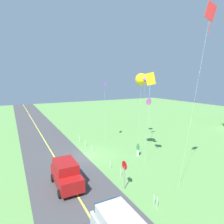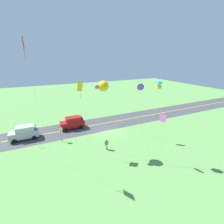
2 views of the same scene
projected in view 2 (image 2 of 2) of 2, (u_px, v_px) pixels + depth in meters
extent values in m
cube|color=#60994C|center=(109.00, 132.00, 29.61)|extent=(120.00, 120.00, 0.10)
cube|color=#424244|center=(101.00, 124.00, 33.01)|extent=(120.00, 7.00, 0.00)
cube|color=#E5E04C|center=(101.00, 124.00, 33.01)|extent=(120.00, 0.16, 0.00)
cube|color=maroon|center=(72.00, 124.00, 30.72)|extent=(4.40, 1.90, 1.10)
cube|color=maroon|center=(73.00, 119.00, 30.52)|extent=(2.73, 1.75, 0.80)
cube|color=#334756|center=(67.00, 120.00, 30.07)|extent=(0.10, 1.62, 0.64)
cube|color=#334756|center=(82.00, 118.00, 31.18)|extent=(0.10, 1.62, 0.60)
cylinder|color=black|center=(66.00, 130.00, 29.50)|extent=(0.68, 0.22, 0.68)
cylinder|color=black|center=(64.00, 126.00, 31.13)|extent=(0.68, 0.22, 0.68)
cylinder|color=black|center=(81.00, 127.00, 30.67)|extent=(0.68, 0.22, 0.68)
cylinder|color=black|center=(79.00, 124.00, 32.29)|extent=(0.68, 0.22, 0.68)
cube|color=#B7B7BC|center=(24.00, 134.00, 26.68)|extent=(4.40, 1.90, 1.10)
cube|color=#B7B7BC|center=(25.00, 128.00, 26.48)|extent=(2.73, 1.75, 0.80)
cube|color=#334756|center=(17.00, 130.00, 26.03)|extent=(0.10, 1.61, 0.64)
cube|color=#334756|center=(36.00, 127.00, 27.14)|extent=(0.10, 1.61, 0.60)
cylinder|color=black|center=(14.00, 141.00, 25.46)|extent=(0.68, 0.22, 0.68)
cylinder|color=black|center=(15.00, 136.00, 27.09)|extent=(0.68, 0.22, 0.68)
cylinder|color=black|center=(34.00, 138.00, 26.63)|extent=(0.68, 0.22, 0.68)
cylinder|color=black|center=(34.00, 133.00, 28.25)|extent=(0.68, 0.22, 0.68)
cylinder|color=gray|center=(61.00, 135.00, 25.89)|extent=(0.08, 0.08, 2.10)
cylinder|color=red|center=(60.00, 129.00, 25.52)|extent=(0.76, 0.04, 0.76)
cylinder|color=white|center=(60.00, 129.00, 25.50)|extent=(0.62, 0.01, 0.62)
cylinder|color=silver|center=(107.00, 147.00, 23.80)|extent=(0.16, 0.16, 0.82)
cylinder|color=silver|center=(106.00, 147.00, 23.73)|extent=(0.16, 0.16, 0.82)
cube|color=#338C4C|center=(106.00, 143.00, 23.55)|extent=(0.36, 0.22, 0.56)
cylinder|color=#338C4C|center=(108.00, 143.00, 23.66)|extent=(0.10, 0.10, 0.52)
cylinder|color=#338C4C|center=(105.00, 143.00, 23.46)|extent=(0.10, 0.10, 0.52)
sphere|color=brown|center=(106.00, 140.00, 23.42)|extent=(0.22, 0.22, 0.22)
cylinder|color=silver|center=(105.00, 120.00, 22.32)|extent=(0.36, 0.01, 9.41)
sphere|color=yellow|center=(103.00, 86.00, 20.74)|extent=(1.40, 1.40, 1.40)
sphere|color=#D859BF|center=(97.00, 87.00, 20.37)|extent=(0.60, 0.60, 0.60)
cylinder|color=silver|center=(163.00, 142.00, 20.00)|extent=(0.09, 0.84, 6.03)
cone|color=#D859BF|center=(163.00, 118.00, 19.37)|extent=(0.33, 1.12, 1.11)
cylinder|color=silver|center=(152.00, 125.00, 20.03)|extent=(1.65, 1.04, 9.81)
cube|color=#4CD8D8|center=(159.00, 83.00, 19.14)|extent=(0.56, 0.56, 0.36)
cube|color=yellow|center=(158.00, 87.00, 19.30)|extent=(0.56, 0.56, 0.36)
cylinder|color=silver|center=(86.00, 121.00, 21.99)|extent=(0.93, 0.21, 9.44)
cube|color=yellow|center=(80.00, 86.00, 20.38)|extent=(0.97, 0.64, 1.36)
cylinder|color=#2D8CE5|center=(80.00, 93.00, 20.67)|extent=(0.04, 0.04, 1.40)
cylinder|color=silver|center=(40.00, 110.00, 18.72)|extent=(1.13, 1.00, 14.31)
cube|color=red|center=(23.00, 42.00, 15.78)|extent=(0.12, 1.21, 1.41)
cylinder|color=red|center=(25.00, 52.00, 16.07)|extent=(0.04, 0.04, 1.40)
cylinder|color=silver|center=(143.00, 113.00, 26.38)|extent=(1.34, 0.61, 8.58)
cone|color=purple|center=(140.00, 87.00, 24.99)|extent=(1.14, 0.76, 1.11)
cylinder|color=silver|center=(139.00, 125.00, 31.30)|extent=(0.05, 0.05, 0.90)
cylinder|color=silver|center=(128.00, 127.00, 30.26)|extent=(0.05, 0.05, 0.90)
cylinder|color=silver|center=(116.00, 130.00, 29.26)|extent=(0.05, 0.05, 0.90)
cylinder|color=silver|center=(88.00, 136.00, 27.10)|extent=(0.05, 0.05, 0.90)
cylinder|color=silver|center=(75.00, 138.00, 26.21)|extent=(0.05, 0.05, 0.90)
cylinder|color=silver|center=(42.00, 145.00, 24.18)|extent=(0.05, 0.05, 0.90)
cylinder|color=silver|center=(39.00, 146.00, 24.04)|extent=(0.05, 0.05, 0.90)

